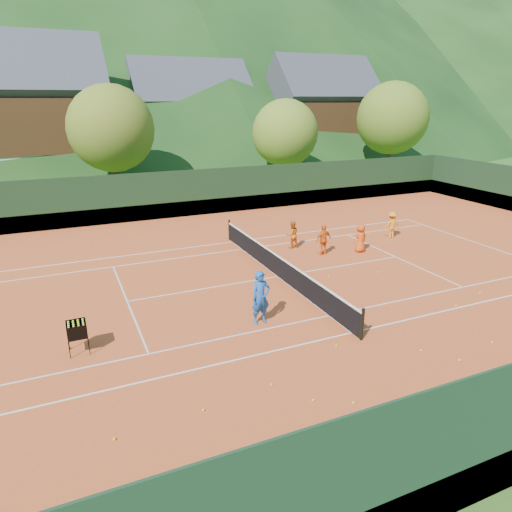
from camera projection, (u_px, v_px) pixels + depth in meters
name	position (u px, v px, depth m)	size (l,w,h in m)	color
ground	(278.00, 277.00, 19.77)	(400.00, 400.00, 0.00)	#2D5019
clay_court	(278.00, 277.00, 19.77)	(40.00, 24.00, 0.02)	#C34A1F
coach	(261.00, 298.00, 15.38)	(0.69, 0.45, 1.89)	#1A54AD
student_a	(292.00, 234.00, 23.35)	(0.69, 0.53, 1.41)	orange
student_b	(324.00, 240.00, 22.29)	(0.90, 0.37, 1.54)	orange
student_c	(361.00, 238.00, 22.70)	(0.69, 0.45, 1.42)	#EB4F14
student_d	(392.00, 225.00, 25.02)	(0.96, 0.55, 1.48)	orange
tennis_ball_0	(492.00, 342.00, 14.37)	(0.07, 0.07, 0.07)	#DEEF27
tennis_ball_1	(324.00, 431.00, 10.55)	(0.07, 0.07, 0.07)	#DEEF27
tennis_ball_2	(114.00, 439.00, 10.29)	(0.07, 0.07, 0.07)	#DEEF27
tennis_ball_3	(313.00, 400.00, 11.61)	(0.07, 0.07, 0.07)	#DEEF27
tennis_ball_4	(336.00, 346.00, 14.16)	(0.07, 0.07, 0.07)	#DEEF27
tennis_ball_5	(203.00, 410.00, 11.24)	(0.07, 0.07, 0.07)	#DEEF27
tennis_ball_6	(353.00, 403.00, 11.51)	(0.07, 0.07, 0.07)	#DEEF27
tennis_ball_7	(272.00, 385.00, 12.24)	(0.07, 0.07, 0.07)	#DEEF27
tennis_ball_8	(378.00, 272.00, 20.16)	(0.07, 0.07, 0.07)	#DEEF27
tennis_ball_12	(329.00, 277.00, 19.62)	(0.07, 0.07, 0.07)	#DEEF27
tennis_ball_13	(248.00, 448.00, 10.03)	(0.07, 0.07, 0.07)	#DEEF27
tennis_ball_14	(440.00, 394.00, 11.85)	(0.07, 0.07, 0.07)	#DEEF27
tennis_ball_15	(421.00, 350.00, 13.90)	(0.07, 0.07, 0.07)	#DEEF27
tennis_ball_16	(70.00, 348.00, 14.04)	(0.07, 0.07, 0.07)	#DEEF27
tennis_ball_17	(480.00, 293.00, 18.02)	(0.07, 0.07, 0.07)	#DEEF27
tennis_ball_18	(456.00, 306.00, 16.91)	(0.07, 0.07, 0.07)	#DEEF27
tennis_ball_19	(459.00, 360.00, 13.39)	(0.07, 0.07, 0.07)	#DEEF27
court_lines	(278.00, 276.00, 19.76)	(23.83, 11.03, 0.00)	white
tennis_net	(278.00, 266.00, 19.60)	(0.10, 12.07, 1.10)	black
perimeter_fence	(279.00, 249.00, 19.35)	(40.40, 24.24, 3.00)	black
ball_hopper	(77.00, 330.00, 13.63)	(0.57, 0.57, 1.00)	black
chalet_left	(26.00, 118.00, 40.07)	(13.80, 9.93, 12.92)	beige
chalet_mid	(190.00, 121.00, 49.83)	(12.65, 8.82, 11.45)	beige
chalet_right	(320.00, 118.00, 51.60)	(11.50, 8.82, 11.91)	beige
tree_b	(111.00, 129.00, 33.85)	(6.40, 6.40, 8.40)	#412A1A
tree_c	(285.00, 133.00, 38.52)	(5.60, 5.60, 7.35)	#3F2A19
tree_d	(392.00, 118.00, 43.62)	(6.80, 6.80, 8.93)	#3E2818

